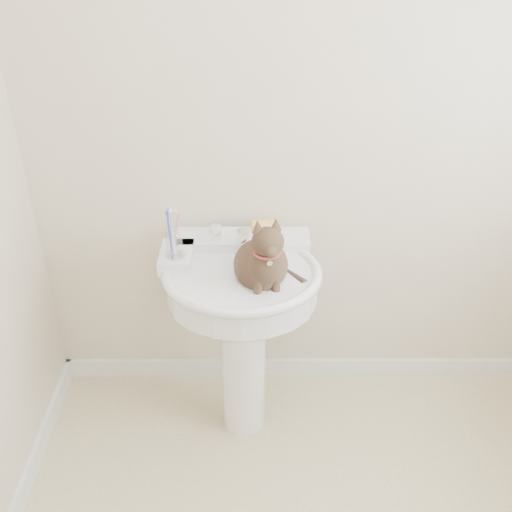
{
  "coord_description": "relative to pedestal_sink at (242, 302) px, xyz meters",
  "views": [
    {
      "loc": [
        -0.24,
        -0.96,
        1.95
      ],
      "look_at": [
        -0.24,
        0.78,
        0.85
      ],
      "focal_mm": 42.0,
      "sensor_mm": 36.0,
      "label": 1
    }
  ],
  "objects": [
    {
      "name": "wall_back",
      "position": [
        0.29,
        0.29,
        0.62
      ],
      "size": [
        2.2,
        0.0,
        2.5
      ],
      "primitive_type": null,
      "color": "beige",
      "rests_on": "ground"
    },
    {
      "name": "baseboard_back",
      "position": [
        0.29,
        0.28,
        -0.59
      ],
      "size": [
        2.2,
        0.02,
        0.09
      ],
      "primitive_type": "cube",
      "color": "white",
      "rests_on": "floor"
    },
    {
      "name": "pedestal_sink",
      "position": [
        0.0,
        0.0,
        0.0
      ],
      "size": [
        0.58,
        0.57,
        0.8
      ],
      "color": "white",
      "rests_on": "floor"
    },
    {
      "name": "faucet",
      "position": [
        0.0,
        0.15,
        0.21
      ],
      "size": [
        0.28,
        0.12,
        0.14
      ],
      "color": "silver",
      "rests_on": "pedestal_sink"
    },
    {
      "name": "soap_bar",
      "position": [
        0.08,
        0.23,
        0.19
      ],
      "size": [
        0.09,
        0.06,
        0.03
      ],
      "primitive_type": "cube",
      "rotation": [
        0.0,
        0.0,
        0.05
      ],
      "color": "yellow",
      "rests_on": "pedestal_sink"
    },
    {
      "name": "toothbrush_cup",
      "position": [
        -0.24,
        0.04,
        0.22
      ],
      "size": [
        0.07,
        0.07,
        0.18
      ],
      "rotation": [
        0.0,
        0.0,
        0.02
      ],
      "color": "silver",
      "rests_on": "pedestal_sink"
    },
    {
      "name": "cat",
      "position": [
        0.07,
        -0.06,
        0.21
      ],
      "size": [
        0.21,
        0.26,
        0.38
      ],
      "rotation": [
        0.0,
        0.0,
        0.21
      ],
      "color": "#473223",
      "rests_on": "pedestal_sink"
    }
  ]
}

